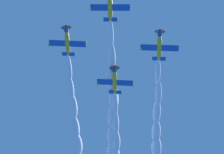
% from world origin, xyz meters
% --- Properties ---
extents(airplane_lead, '(8.03, 8.38, 2.77)m').
position_xyz_m(airplane_lead, '(-5.23, -1.52, 88.31)').
color(airplane_lead, gold).
extents(airplane_left_wingman, '(8.06, 8.35, 2.87)m').
position_xyz_m(airplane_left_wingman, '(-20.66, 1.51, 87.19)').
color(airplane_left_wingman, gold).
extents(airplane_right_wingman, '(8.03, 8.33, 2.94)m').
position_xyz_m(airplane_right_wingman, '(-5.64, -15.60, 88.16)').
color(airplane_right_wingman, gold).
extents(airplane_slot_tail, '(8.04, 8.34, 2.92)m').
position_xyz_m(airplane_slot_tail, '(-21.15, -13.08, 86.70)').
color(airplane_slot_tail, gold).
extents(smoke_trail_lead, '(36.91, 30.04, 3.79)m').
position_xyz_m(smoke_trail_lead, '(-31.01, -21.89, 87.69)').
color(smoke_trail_lead, white).
extents(smoke_trail_left_wingman, '(37.56, 29.57, 3.91)m').
position_xyz_m(smoke_trail_left_wingman, '(-46.72, -18.67, 86.69)').
color(smoke_trail_left_wingman, white).
extents(smoke_trail_right_wingman, '(37.47, 29.35, 3.92)m').
position_xyz_m(smoke_trail_right_wingman, '(-31.70, -35.81, 87.59)').
color(smoke_trail_right_wingman, white).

